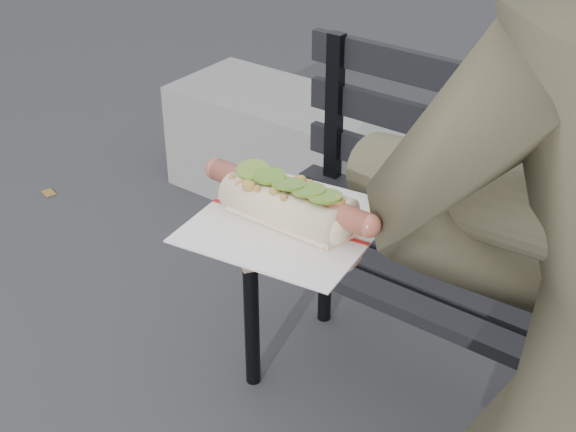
% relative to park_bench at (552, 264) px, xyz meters
% --- Properties ---
extents(park_bench, '(1.50, 0.44, 0.88)m').
position_rel_park_bench_xyz_m(park_bench, '(0.00, 0.00, 0.00)').
color(park_bench, black).
rests_on(park_bench, ground).
extents(concrete_block, '(1.20, 0.40, 0.40)m').
position_rel_park_bench_xyz_m(concrete_block, '(-1.03, 0.63, -0.32)').
color(concrete_block, slate).
rests_on(concrete_block, ground).
extents(held_hotdog, '(0.61, 0.31, 0.20)m').
position_rel_park_bench_xyz_m(held_hotdog, '(0.15, -0.84, 0.58)').
color(held_hotdog, '#463F2E').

